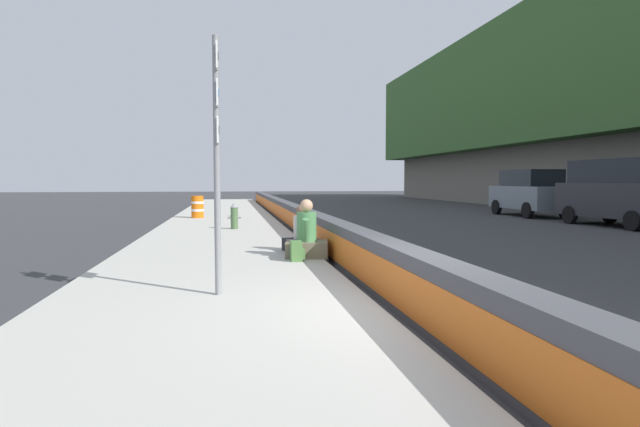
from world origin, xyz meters
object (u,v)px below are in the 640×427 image
construction_barrel (197,207)px  parked_car_fourth (529,192)px  seated_person_foreground (307,239)px  fire_hydrant (234,216)px  seated_person_middle (301,237)px  route_sign_post (217,146)px  backpack (297,251)px  parked_car_third (622,191)px

construction_barrel → parked_car_fourth: parked_car_fourth is taller
seated_person_foreground → fire_hydrant: bearing=12.2°
seated_person_middle → parked_car_fourth: (11.78, -12.92, 0.72)m
route_sign_post → parked_car_fourth: bearing=-42.3°
backpack → construction_barrel: size_ratio=0.42×
route_sign_post → fire_hydrant: route_sign_post is taller
fire_hydrant → seated_person_middle: seated_person_middle is taller
backpack → parked_car_fourth: parked_car_fourth is taller
route_sign_post → fire_hydrant: (10.18, -0.30, -1.65)m
fire_hydrant → parked_car_fourth: (5.99, -14.39, 0.60)m
parked_car_third → parked_car_fourth: size_ratio=1.06×
seated_person_foreground → construction_barrel: size_ratio=1.28×
route_sign_post → seated_person_foreground: size_ratio=2.96×
seated_person_foreground → parked_car_third: 14.67m
construction_barrel → route_sign_post: bearing=-175.5°
seated_person_middle → parked_car_fourth: 17.50m
route_sign_post → construction_barrel: bearing=4.5°
parked_car_third → seated_person_foreground: bearing=117.1°
route_sign_post → backpack: 3.77m
parked_car_third → route_sign_post: bearing=124.4°
parked_car_third → backpack: bearing=118.5°
construction_barrel → parked_car_fourth: (0.41, -15.92, 0.56)m
seated_person_foreground → parked_car_fourth: bearing=-45.5°
seated_person_middle → seated_person_foreground: bearing=179.1°
parked_car_fourth → construction_barrel: bearing=91.5°
backpack → parked_car_third: (7.22, -13.31, 1.02)m
parked_car_third → parked_car_fourth: (6.05, 0.10, -0.17)m
fire_hydrant → parked_car_fourth: parked_car_fourth is taller
route_sign_post → parked_car_third: size_ratio=0.70×
fire_hydrant → seated_person_foreground: bearing=-167.8°
seated_person_foreground → seated_person_middle: (0.94, -0.01, -0.05)m
backpack → parked_car_fourth: size_ratio=0.08×
seated_person_middle → backpack: seated_person_middle is taller
backpack → parked_car_fourth: 18.74m
seated_person_middle → route_sign_post: bearing=158.0°
construction_barrel → parked_car_third: (-5.64, -16.02, 0.73)m
seated_person_foreground → parked_car_fourth: parked_car_fourth is taller
fire_hydrant → backpack: size_ratio=2.20×
backpack → parked_car_third: bearing=-61.5°
route_sign_post → parked_car_fourth: size_ratio=0.74×
seated_person_middle → backpack: bearing=168.8°
route_sign_post → seated_person_middle: route_sign_post is taller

